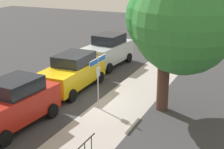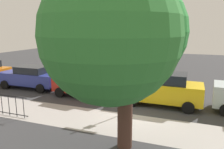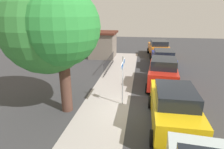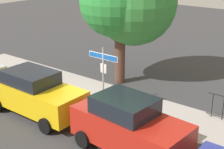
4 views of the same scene
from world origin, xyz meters
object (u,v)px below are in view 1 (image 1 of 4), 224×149
(car_silver, at_px, (108,50))
(car_yellow, at_px, (72,72))
(shade_tree, at_px, (176,21))
(street_sign, at_px, (98,70))
(car_red, at_px, (13,103))

(car_silver, xyz_separation_m, car_yellow, (4.79, 0.15, -0.07))
(shade_tree, distance_m, car_yellow, 6.47)
(street_sign, distance_m, car_red, 3.96)
(street_sign, xyz_separation_m, car_silver, (-6.55, -2.55, -0.84))
(shade_tree, height_order, car_yellow, shade_tree)
(car_silver, bearing_deg, shade_tree, 51.16)
(car_red, bearing_deg, car_yellow, -175.10)
(car_red, bearing_deg, street_sign, 146.66)
(car_silver, bearing_deg, car_red, 5.64)
(car_silver, relative_size, car_yellow, 0.93)
(car_red, bearing_deg, car_silver, -174.38)
(car_yellow, distance_m, car_red, 4.81)
(street_sign, relative_size, car_silver, 0.64)
(street_sign, xyz_separation_m, shade_tree, (-1.12, 3.19, 2.28))
(car_yellow, bearing_deg, shade_tree, 83.65)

